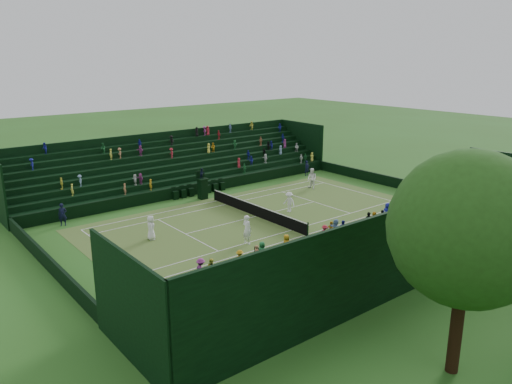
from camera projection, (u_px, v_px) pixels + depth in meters
ground at (256, 216)px, 39.17m from camera, size 160.00×160.00×0.00m
court_surface at (256, 216)px, 39.17m from camera, size 12.97×26.77×0.01m
perimeter_wall_north at (383, 180)px, 48.59m from camera, size 17.17×0.20×1.00m
perimeter_wall_south at (46, 261)px, 29.49m from camera, size 17.17×0.20×1.00m
perimeter_wall_east at (337, 241)px, 32.65m from camera, size 0.20×31.77×1.00m
perimeter_wall_west at (198, 189)px, 45.43m from camera, size 0.20×31.77×1.00m
north_grandstand at (391, 244)px, 29.22m from camera, size 6.60×32.00×4.90m
south_grandstand at (175, 169)px, 48.30m from camera, size 6.60×32.00×4.90m
tennis_net at (256, 210)px, 39.03m from camera, size 11.67×0.10×1.06m
umpire_chair at (202, 186)px, 43.72m from camera, size 0.87×0.87×2.75m
courtside_chairs at (199, 190)px, 45.27m from camera, size 0.50×5.47×1.07m
player_near_west at (151, 228)px, 34.08m from camera, size 0.98×0.82×1.71m
player_near_east at (247, 230)px, 33.28m from camera, size 0.79×0.56×2.02m
player_far_west at (312, 179)px, 47.01m from camera, size 0.97×0.76×1.98m
player_far_east at (289, 202)px, 40.11m from camera, size 1.18×0.83×1.67m
line_judge_north at (307, 168)px, 52.21m from camera, size 0.43×0.62×1.60m
line_judge_south at (63, 215)px, 36.90m from camera, size 0.61×0.73×1.69m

